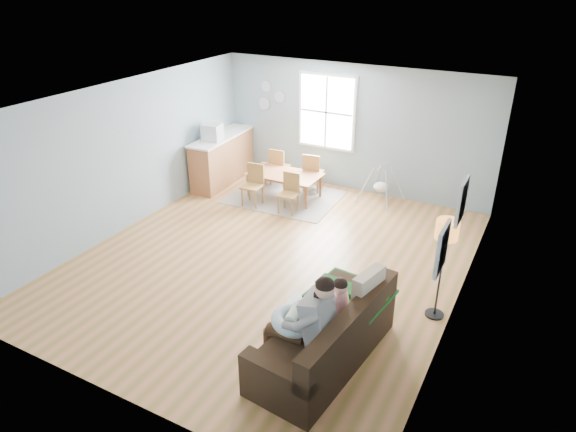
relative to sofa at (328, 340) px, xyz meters
The scene contains 22 objects.
room 3.34m from the sofa, 135.34° to the left, with size 8.40×9.40×3.90m.
window 5.97m from the sofa, 114.78° to the left, with size 1.32×0.08×1.62m.
pictures 2.06m from the sofa, 34.13° to the left, with size 0.05×1.34×0.74m.
wall_plates 6.71m from the sofa, 126.00° to the left, with size 0.67×0.02×0.66m.
sofa is the anchor object (origin of this frame).
green_throw 0.77m from the sofa, 90.26° to the left, with size 0.99×0.85×0.04m, color #16612C.
beige_pillow 0.79m from the sofa, 61.95° to the left, with size 0.15×0.54×0.54m, color tan.
father 0.56m from the sofa, 119.93° to the right, with size 0.99×0.46×1.41m.
nursing_pillow 0.57m from the sofa, 140.51° to the right, with size 0.55×0.55×0.15m, color silver.
infant 0.62m from the sofa, 144.67° to the right, with size 0.18×0.41×0.15m.
toddler 0.49m from the sofa, 104.75° to the left, with size 0.58×0.31×0.89m.
floor_lamp 2.06m from the sofa, 58.31° to the left, with size 0.30×0.30×1.50m.
storage_cube 0.67m from the sofa, 144.04° to the left, with size 0.46×0.42×0.47m.
rug 5.08m from the sofa, 124.70° to the left, with size 2.27×1.72×0.01m, color gray.
dining_table 5.07m from the sofa, 124.70° to the left, with size 1.52×0.85×0.53m, color brown.
chair_sw 4.86m from the sofa, 132.34° to the left, with size 0.41×0.41×0.86m.
chair_se 4.37m from the sofa, 124.17° to the left, with size 0.39×0.39×0.81m.
chair_nw 5.76m from the sofa, 125.14° to the left, with size 0.41×0.41×0.86m.
chair_ne 5.36m from the sofa, 117.74° to the left, with size 0.44×0.44×0.87m.
counter 6.27m from the sofa, 136.43° to the left, with size 0.68×1.98×1.09m.
monitor 6.06m from the sofa, 138.76° to the left, with size 0.43×0.41×0.35m.
baby_swing 5.02m from the sofa, 101.43° to the left, with size 0.89×0.90×0.78m.
Camera 1 is at (3.76, -6.46, 4.46)m, focal length 32.00 mm.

